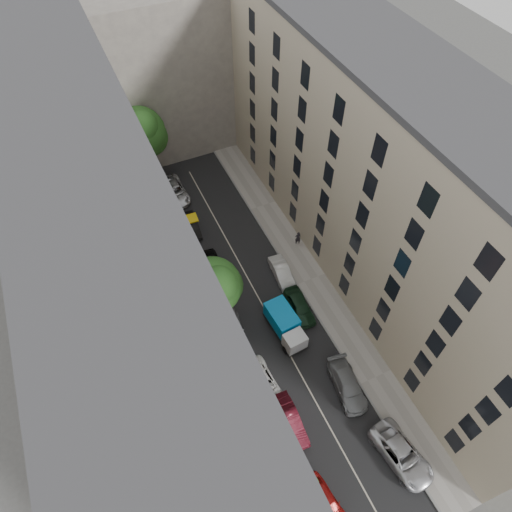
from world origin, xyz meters
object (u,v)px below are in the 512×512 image
car_right_3 (282,272)px  car_left_6 (174,191)px  lamp_post (221,332)px  car_right_2 (300,306)px  tree_near (285,506)px  tree_mid (214,288)px  car_left_0 (326,502)px  tarp_truck (285,325)px  pedestrian (298,238)px  car_right_1 (347,385)px  tree_far (141,135)px  car_left_1 (289,421)px  car_left_3 (233,329)px  car_left_5 (191,225)px  car_right_0 (402,454)px  car_left_4 (213,268)px  car_left_2 (262,383)px

car_right_3 → car_left_6: bearing=116.1°
lamp_post → car_right_2: bearing=10.0°
car_right_2 → lamp_post: lamp_post is taller
tree_near → tree_mid: (1.80, 16.00, 0.63)m
car_right_3 → car_left_0: bearing=-103.2°
tarp_truck → car_right_2: tarp_truck is taller
car_left_6 → car_right_3: bearing=-70.5°
pedestrian → car_left_6: bearing=-37.8°
car_left_6 → car_right_1: size_ratio=1.08×
car_right_1 → tree_far: size_ratio=0.51×
tree_near → car_left_1: bearing=58.5°
car_right_2 → tree_mid: (-7.30, 1.49, 5.39)m
tree_far → car_left_3: bearing=-87.7°
car_left_0 → tree_mid: size_ratio=0.47×
car_left_5 → car_right_0: size_ratio=0.74×
car_left_6 → tree_far: bearing=115.4°
car_right_2 → pedestrian: bearing=67.8°
car_left_0 → car_left_4: 22.24m
car_left_1 → car_left_4: (0.00, 16.21, 0.00)m
car_left_6 → car_left_4: bearing=-91.9°
tree_near → lamp_post: tree_near is taller
car_left_2 → car_left_4: (0.59, 12.61, 0.07)m
car_left_6 → car_right_2: (5.60, -19.20, 0.01)m
tree_far → car_right_3: bearing=-67.5°
tarp_truck → car_right_3: size_ratio=1.23×
car_left_3 → car_left_4: car_left_4 is taller
car_left_0 → car_left_5: (0.25, 28.43, -0.06)m
tarp_truck → car_right_1: (2.20, -6.79, -0.52)m
car_left_0 → car_right_2: 15.94m
car_right_0 → car_left_5: bearing=95.8°
car_right_0 → car_right_3: bearing=84.6°
car_right_0 → pedestrian: pedestrian is taller
tarp_truck → car_left_3: size_ratio=1.11×
lamp_post → pedestrian: size_ratio=4.15×
car_left_0 → car_right_1: bearing=40.5°
pedestrian → car_left_2: bearing=66.4°
tree_near → pedestrian: 25.53m
car_left_6 → car_left_3: bearing=-94.4°
car_left_6 → car_right_2: bearing=-75.7°
car_right_3 → tree_far: bearing=117.2°
car_left_1 → car_left_4: 16.21m
car_left_4 → car_right_3: (5.88, -3.21, -0.08)m
tarp_truck → pedestrian: size_ratio=3.00×
car_left_1 → car_right_3: 14.27m
car_left_2 → car_right_0: 11.56m
car_left_5 → lamp_post: bearing=-94.7°
car_right_0 → tree_near: size_ratio=0.65×
tarp_truck → car_left_2: (-3.99, -3.79, -0.55)m
car_left_6 → tree_near: 34.23m
car_right_2 → tree_far: 24.36m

